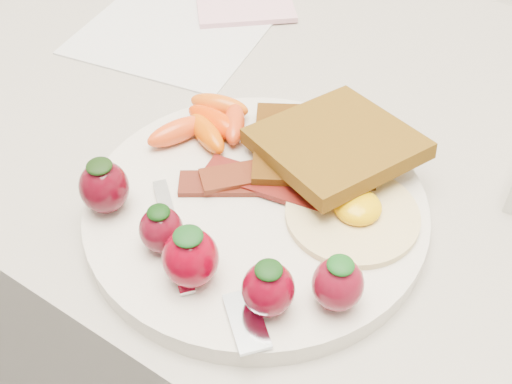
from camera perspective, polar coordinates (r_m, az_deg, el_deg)
The scene contains 10 objects.
counter at distance 0.95m, azimuth 6.36°, elevation -15.79°, with size 2.00×0.60×0.90m, color gray.
plate at distance 0.51m, azimuth 0.00°, elevation -1.51°, with size 0.27×0.27×0.02m, color beige.
toast_lower at distance 0.54m, azimuth 5.07°, elevation 4.04°, with size 0.10×0.10×0.01m, color black.
toast_upper at distance 0.53m, azimuth 7.08°, elevation 4.34°, with size 0.11×0.11×0.01m, color #382105.
fried_egg at distance 0.49m, azimuth 8.68°, elevation -1.82°, with size 0.13×0.13×0.02m.
bacon_strips at distance 0.51m, azimuth 0.20°, elevation 1.13°, with size 0.12×0.11×0.01m.
baby_carrots at distance 0.56m, azimuth -4.05°, elevation 6.13°, with size 0.08×0.10×0.02m.
strawberries at distance 0.45m, azimuth -4.67°, elevation -4.74°, with size 0.23×0.08×0.05m.
fork at distance 0.46m, azimuth -4.65°, elevation -6.96°, with size 0.16×0.10×0.00m.
paper_sheet at distance 0.77m, azimuth -5.99°, elevation 15.34°, with size 0.19×0.26×0.00m, color silver.
Camera 1 is at (0.17, 1.26, 1.28)m, focal length 45.00 mm.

